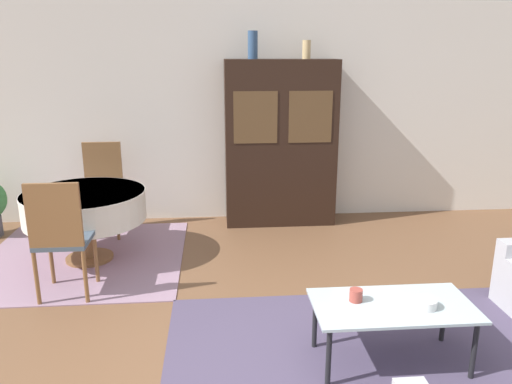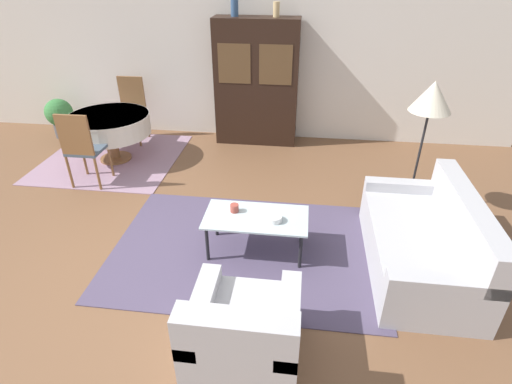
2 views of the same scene
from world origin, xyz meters
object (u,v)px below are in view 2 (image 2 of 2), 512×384
at_px(dining_table, 110,125).
at_px(cup, 234,208).
at_px(vase_short, 276,9).
at_px(potted_plant, 60,115).
at_px(dining_chair_near, 82,146).
at_px(armchair, 243,335).
at_px(bowl, 274,219).
at_px(display_cabinet, 257,83).
at_px(dining_chair_far, 131,106).
at_px(floor_lamp, 432,100).
at_px(couch, 425,244).
at_px(coffee_table, 256,220).
at_px(vase_tall, 234,5).

distance_m(dining_table, cup, 2.98).
bearing_deg(vase_short, potted_plant, -176.14).
xyz_separation_m(dining_chair_near, cup, (2.27, -1.09, -0.12)).
bearing_deg(armchair, dining_chair_near, 135.32).
distance_m(armchair, cup, 1.51).
bearing_deg(bowl, vase_short, 95.08).
bearing_deg(dining_table, vase_short, 23.59).
bearing_deg(bowl, display_cabinet, 100.43).
bearing_deg(dining_chair_far, cup, 129.33).
relative_size(armchair, floor_lamp, 0.53).
relative_size(dining_table, floor_lamp, 0.74).
bearing_deg(couch, dining_chair_far, 55.69).
relative_size(bowl, vase_short, 0.74).
height_order(dining_chair_far, floor_lamp, floor_lamp).
xyz_separation_m(dining_chair_far, bowl, (2.70, -2.89, -0.13)).
relative_size(coffee_table, display_cabinet, 0.54).
bearing_deg(floor_lamp, dining_table, 168.21).
bearing_deg(cup, dining_chair_far, 129.33).
relative_size(display_cabinet, vase_tall, 6.37).
bearing_deg(dining_table, dining_chair_far, 90.00).
distance_m(armchair, dining_table, 4.28).
xyz_separation_m(display_cabinet, potted_plant, (-3.46, -0.25, -0.62)).
distance_m(armchair, dining_chair_far, 4.97).
bearing_deg(display_cabinet, couch, -55.95).
bearing_deg(display_cabinet, armchair, -84.14).
relative_size(coffee_table, cup, 12.09).
bearing_deg(dining_chair_near, potted_plant, 129.08).
xyz_separation_m(dining_table, potted_plant, (-1.33, 0.81, -0.20)).
relative_size(dining_chair_far, vase_tall, 3.38).
xyz_separation_m(couch, dining_table, (-4.23, 2.05, 0.29)).
height_order(coffee_table, vase_tall, vase_tall).
xyz_separation_m(armchair, coffee_table, (-0.08, 1.40, 0.10)).
xyz_separation_m(coffee_table, display_cabinet, (-0.38, 3.06, 0.60)).
xyz_separation_m(display_cabinet, vase_short, (0.30, 0.00, 1.11)).
bearing_deg(bowl, couch, 0.23).
distance_m(vase_short, potted_plant, 4.14).
bearing_deg(couch, potted_plant, 62.84).
distance_m(bowl, potted_plant, 4.95).
relative_size(cup, bowl, 0.57).
distance_m(vase_tall, potted_plant, 3.61).
distance_m(cup, vase_short, 3.41).
relative_size(dining_chair_far, vase_short, 4.98).
height_order(display_cabinet, vase_short, vase_short).
height_order(couch, floor_lamp, floor_lamp).
bearing_deg(coffee_table, floor_lamp, 31.00).
xyz_separation_m(dining_table, floor_lamp, (4.33, -0.90, 0.84)).
xyz_separation_m(cup, vase_tall, (-0.47, 2.99, 1.68)).
bearing_deg(display_cabinet, vase_short, 0.18).
bearing_deg(bowl, potted_plant, 144.68).
bearing_deg(floor_lamp, bowl, -144.70).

